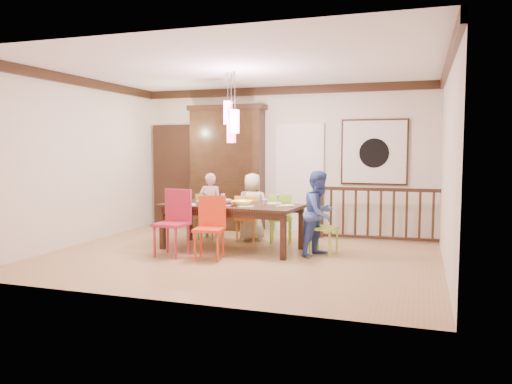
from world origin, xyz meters
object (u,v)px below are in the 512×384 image
(chair_far_left, at_px, (210,213))
(person_end_right, at_px, (319,213))
(chair_end_right, at_px, (324,223))
(dining_table, at_px, (232,209))
(balustrade, at_px, (381,213))
(china_hutch, at_px, (227,168))
(person_far_left, at_px, (210,205))
(person_far_mid, at_px, (252,207))

(chair_far_left, xyz_separation_m, person_end_right, (2.18, -0.76, 0.18))
(chair_far_left, bearing_deg, person_end_right, 170.65)
(chair_far_left, xyz_separation_m, chair_end_right, (2.24, -0.68, 0.02))
(chair_end_right, xyz_separation_m, person_end_right, (-0.06, -0.09, 0.16))
(dining_table, relative_size, balustrade, 1.02)
(china_hutch, xyz_separation_m, person_far_left, (0.06, -1.02, -0.67))
(chair_far_left, bearing_deg, china_hutch, -74.21)
(chair_end_right, bearing_deg, balustrade, -15.00)
(person_end_right, bearing_deg, chair_end_right, -11.15)
(dining_table, relative_size, person_end_right, 1.78)
(chair_end_right, height_order, china_hutch, china_hutch)
(chair_far_left, height_order, person_end_right, person_end_right)
(china_hutch, bearing_deg, chair_far_left, -84.16)
(chair_far_left, distance_m, chair_end_right, 2.34)
(chair_far_left, relative_size, chair_end_right, 0.96)
(dining_table, height_order, chair_far_left, chair_far_left)
(person_far_mid, bearing_deg, chair_far_left, 3.04)
(chair_end_right, bearing_deg, chair_far_left, 84.39)
(person_far_mid, distance_m, person_end_right, 1.65)
(chair_far_left, bearing_deg, balustrade, -154.24)
(dining_table, height_order, china_hutch, china_hutch)
(chair_end_right, relative_size, person_far_mid, 0.71)
(china_hutch, height_order, balustrade, china_hutch)
(chair_far_left, distance_m, person_end_right, 2.32)
(dining_table, relative_size, chair_far_left, 2.80)
(balustrade, relative_size, person_far_mid, 1.89)
(chair_far_left, distance_m, balustrade, 3.11)
(person_far_left, bearing_deg, person_end_right, 145.02)
(dining_table, bearing_deg, person_far_left, 135.13)
(person_far_left, distance_m, person_far_mid, 0.85)
(chair_far_left, xyz_separation_m, china_hutch, (-0.12, 1.19, 0.79))
(chair_far_left, bearing_deg, person_far_left, -60.30)
(dining_table, bearing_deg, china_hutch, 118.06)
(balustrade, height_order, person_far_left, person_far_left)
(balustrade, bearing_deg, person_far_mid, -163.68)
(dining_table, height_order, chair_end_right, chair_end_right)
(dining_table, bearing_deg, person_far_mid, 89.61)
(person_far_mid, bearing_deg, person_far_left, -9.55)
(balustrade, bearing_deg, person_end_right, -118.62)
(chair_end_right, relative_size, china_hutch, 0.34)
(dining_table, relative_size, person_far_mid, 1.92)
(chair_far_left, height_order, china_hutch, china_hutch)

